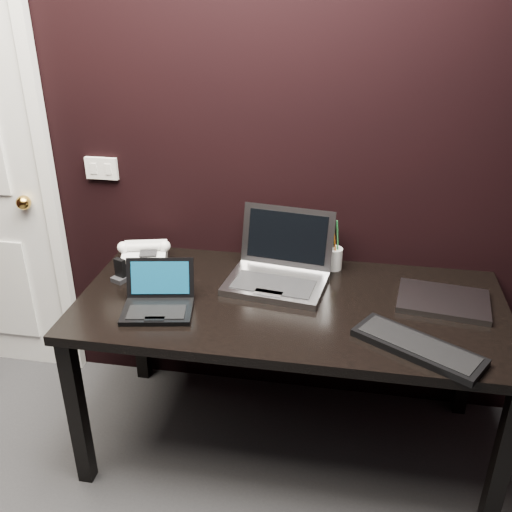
% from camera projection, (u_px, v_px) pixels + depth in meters
% --- Properties ---
extents(wall_back, '(4.00, 0.00, 4.00)m').
position_uv_depth(wall_back, '(235.00, 134.00, 2.42)').
color(wall_back, black).
rests_on(wall_back, ground).
extents(wall_switch, '(0.15, 0.02, 0.10)m').
position_uv_depth(wall_switch, '(102.00, 168.00, 2.59)').
color(wall_switch, silver).
rests_on(wall_switch, wall_back).
extents(desk, '(1.70, 0.80, 0.74)m').
position_uv_depth(desk, '(290.00, 318.00, 2.31)').
color(desk, black).
rests_on(desk, ground).
extents(netbook, '(0.30, 0.28, 0.17)m').
position_uv_depth(netbook, '(158.00, 301.00, 2.20)').
color(netbook, black).
rests_on(netbook, desk).
extents(silver_laptop, '(0.45, 0.41, 0.28)m').
position_uv_depth(silver_laptop, '(279.00, 270.00, 2.40)').
color(silver_laptop, '#9D9DA2').
rests_on(silver_laptop, desk).
extents(ext_keyboard, '(0.47, 0.36, 0.03)m').
position_uv_depth(ext_keyboard, '(418.00, 347.00, 1.97)').
color(ext_keyboard, black).
rests_on(ext_keyboard, desk).
extents(closed_laptop, '(0.38, 0.29, 0.02)m').
position_uv_depth(closed_laptop, '(443.00, 301.00, 2.25)').
color(closed_laptop, gray).
rests_on(closed_laptop, desk).
extents(desk_phone, '(0.24, 0.22, 0.12)m').
position_uv_depth(desk_phone, '(145.00, 254.00, 2.56)').
color(desk_phone, silver).
rests_on(desk_phone, desk).
extents(mobile_phone, '(0.07, 0.07, 0.10)m').
position_uv_depth(mobile_phone, '(120.00, 273.00, 2.41)').
color(mobile_phone, black).
rests_on(mobile_phone, desk).
extents(pen_cup, '(0.10, 0.10, 0.23)m').
position_uv_depth(pen_cup, '(333.00, 257.00, 2.51)').
color(pen_cup, white).
rests_on(pen_cup, desk).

